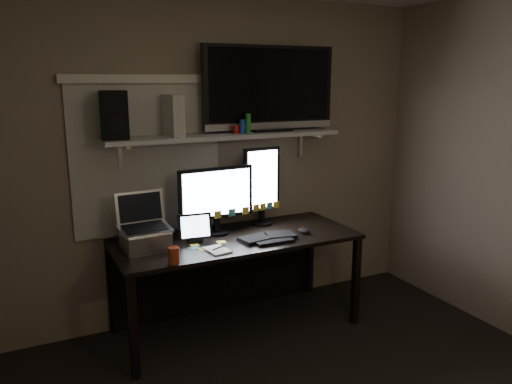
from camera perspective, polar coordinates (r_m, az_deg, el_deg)
back_wall at (r=3.94m, az=-4.50°, el=3.58°), size 3.60×0.00×3.60m
window_blinds at (r=3.76m, az=-12.27°, el=3.64°), size 1.10×0.02×1.10m
desk at (r=3.89m, az=-2.95°, el=-7.14°), size 1.80×0.75×0.73m
wall_shelf at (r=3.75m, az=-3.57°, el=6.44°), size 1.80×0.35×0.03m
monitor_landscape at (r=3.75m, az=-4.55°, el=-0.92°), size 0.60×0.10×0.52m
monitor_portrait at (r=3.98m, az=0.66°, el=0.74°), size 0.32×0.09×0.64m
keyboard at (r=3.68m, az=1.38°, el=-5.18°), size 0.44×0.18×0.03m
mouse at (r=3.82m, az=5.52°, el=-4.43°), size 0.09×0.12×0.04m
notepad at (r=3.44m, az=-4.45°, el=-6.63°), size 0.16×0.20×0.01m
tablet at (r=3.61m, az=-7.04°, el=-4.09°), size 0.25×0.13×0.21m
file_sorter at (r=3.72m, az=-12.53°, el=-3.44°), size 0.21×0.11×0.25m
laptop at (r=3.48m, az=-12.60°, el=-3.50°), size 0.36×0.30×0.38m
cup at (r=3.24m, az=-9.36°, el=-7.16°), size 0.09×0.09×0.11m
sticky_notes at (r=3.57m, az=-5.33°, el=-6.02°), size 0.28×0.20×0.00m
tv at (r=3.93m, az=1.53°, el=11.72°), size 1.09×0.21×0.65m
game_console at (r=3.62m, az=-9.43°, el=8.62°), size 0.09×0.25×0.29m
speaker at (r=3.52m, az=-15.92°, el=8.46°), size 0.20×0.24×0.32m
bottles at (r=3.75m, az=-1.58°, el=7.85°), size 0.24×0.06×0.15m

